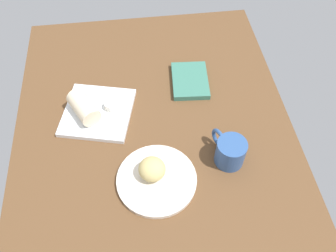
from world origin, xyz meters
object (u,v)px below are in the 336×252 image
round_plate (157,180)px  breakfast_wrap (84,107)px  sauce_cup (112,105)px  scone_pastry (152,169)px  book_stack (190,81)px  coffee_mug (230,151)px  square_plate (98,112)px

round_plate → breakfast_wrap: (26.72, 20.68, 4.13)cm
sauce_cup → breakfast_wrap: 9.10cm
scone_pastry → book_stack: (36.19, -17.06, -3.47)cm
book_stack → coffee_mug: size_ratio=1.38×
scone_pastry → sauce_cup: (26.75, 10.88, -1.57)cm
square_plate → breakfast_wrap: size_ratio=1.85×
round_plate → square_plate: square_plate is taller
round_plate → sauce_cup: size_ratio=4.86×
round_plate → sauce_cup: bearing=22.9°
breakfast_wrap → square_plate: bearing=162.3°
sauce_cup → breakfast_wrap: bearing=100.4°
sauce_cup → breakfast_wrap: (-1.60, 8.75, 1.91)cm
square_plate → sauce_cup: bearing=-79.6°
coffee_mug → sauce_cup: bearing=55.4°
sauce_cup → book_stack: 29.55cm
round_plate → book_stack: size_ratio=1.31×
square_plate → coffee_mug: (-22.74, -39.10, 3.69)cm
round_plate → sauce_cup: 30.81cm
square_plate → round_plate: bearing=-148.5°
scone_pastry → sauce_cup: 28.92cm
sauce_cup → book_stack: bearing=-71.3°
sauce_cup → coffee_mug: bearing=-124.6°
scone_pastry → breakfast_wrap: bearing=38.0°
square_plate → breakfast_wrap: (-0.71, 3.89, 4.03)cm
coffee_mug → square_plate: bearing=59.8°
round_plate → coffee_mug: bearing=-78.1°
coffee_mug → round_plate: bearing=101.9°
sauce_cup → coffee_mug: size_ratio=0.37×
round_plate → scone_pastry: 4.23cm
breakfast_wrap → book_stack: bearing=168.7°
sauce_cup → book_stack: sauce_cup is taller
scone_pastry → coffee_mug: size_ratio=0.60×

